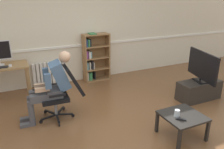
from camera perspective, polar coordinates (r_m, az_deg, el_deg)
name	(u,v)px	position (r m, az deg, el deg)	size (l,w,h in m)	color
ground_plane	(126,131)	(3.83, 3.49, -14.24)	(18.00, 18.00, 0.00)	brown
back_wall	(75,28)	(5.69, -9.31, 11.58)	(12.00, 0.13, 2.70)	beige
computer_mouse	(10,66)	(4.99, -24.52, 2.07)	(0.06, 0.10, 0.03)	white
bookshelf	(94,58)	(5.78, -4.55, 4.17)	(0.67, 0.29, 1.24)	olive
radiator	(50,74)	(5.68, -15.65, 0.14)	(0.78, 0.08, 0.60)	white
office_chair	(63,90)	(4.10, -12.29, -3.98)	(0.84, 0.62, 0.96)	black
person_seated	(51,85)	(4.02, -15.22, -2.60)	(0.96, 0.41, 1.23)	#4C4C51
tv_stand	(199,90)	(5.15, 21.24, -3.73)	(0.94, 0.40, 0.40)	#2D2823
tv_screen	(202,66)	(4.97, 22.02, 1.98)	(0.28, 0.97, 0.64)	black
coffee_table	(182,118)	(3.70, 17.51, -10.52)	(0.61, 0.59, 0.39)	black
drinking_glass	(177,113)	(3.58, 16.26, -9.46)	(0.08, 0.08, 0.11)	silver
spare_remote	(181,119)	(3.53, 17.14, -10.83)	(0.04, 0.15, 0.02)	black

